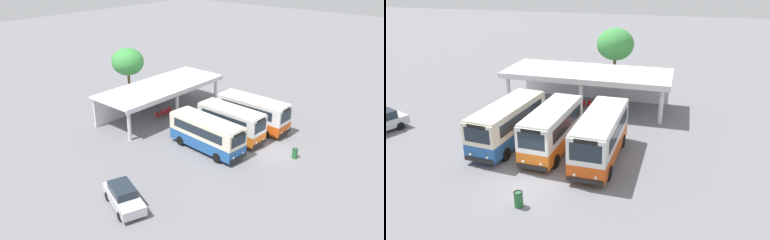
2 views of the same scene
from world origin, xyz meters
TOP-DOWN VIEW (x-y plane):
  - ground_plane at (0.00, 0.00)m, footprint 180.00×180.00m
  - city_bus_nearest_orange at (-3.54, 5.11)m, footprint 2.91×7.74m
  - city_bus_second_in_row at (-0.09, 4.87)m, footprint 2.53×6.99m
  - city_bus_middle_cream at (3.36, 4.58)m, footprint 2.53×7.67m
  - terminal_canopy at (-0.05, 15.07)m, footprint 14.87×5.86m
  - waiting_chair_end_by_column at (-1.52, 13.55)m, footprint 0.45×0.45m
  - waiting_chair_second_from_end at (-0.88, 13.44)m, footprint 0.45×0.45m
  - waiting_chair_middle_seat at (-0.25, 13.43)m, footprint 0.45×0.45m
  - waiting_chair_fourth_seat at (0.39, 13.52)m, footprint 0.45×0.45m
  - roadside_tree_behind_canopy at (1.14, 21.21)m, footprint 3.90×3.90m
  - litter_bin_apron at (0.32, -1.83)m, footprint 0.49×0.49m

SIDE VIEW (x-z plane):
  - ground_plane at x=0.00m, z-range 0.00..0.00m
  - litter_bin_apron at x=0.32m, z-range 0.01..0.91m
  - waiting_chair_end_by_column at x=-1.52m, z-range 0.09..0.95m
  - waiting_chair_second_from_end at x=-0.88m, z-range 0.09..0.95m
  - waiting_chair_middle_seat at x=-0.25m, z-range 0.09..0.95m
  - waiting_chair_fourth_seat at x=0.39m, z-range 0.09..0.95m
  - city_bus_nearest_orange at x=-3.54m, z-range 0.17..3.23m
  - city_bus_second_in_row at x=-0.09m, z-range 0.17..3.33m
  - city_bus_middle_cream at x=3.36m, z-range 0.17..3.40m
  - terminal_canopy at x=-0.05m, z-range 0.97..4.37m
  - roadside_tree_behind_canopy at x=1.14m, z-range 1.45..7.72m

